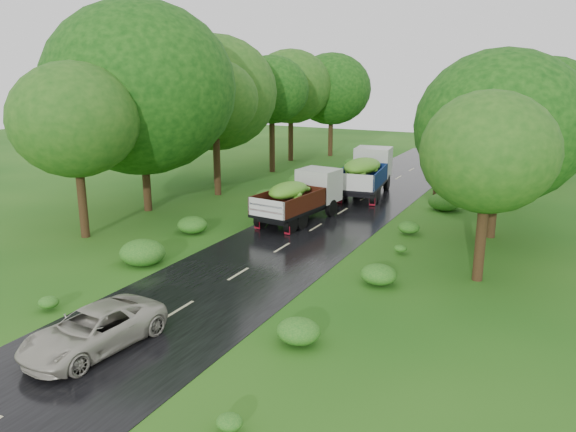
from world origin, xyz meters
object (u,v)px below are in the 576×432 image
Objects in this scene: utility_pole at (438,137)px; truck_far at (367,170)px; truck_near at (302,194)px; car at (94,330)px.

truck_far is at bearing -177.45° from utility_pole.
truck_near is 0.90× the size of truck_far.
utility_pole reaches higher than car.
truck_far is 0.91× the size of utility_pole.
truck_far is at bearing 95.29° from car.
car is at bearing -105.33° from utility_pole.
car is 0.58× the size of utility_pole.
utility_pole is (5.60, 8.61, 2.62)m from truck_near.
truck_near is at bearing -127.65° from utility_pole.
truck_far is 24.65m from car.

